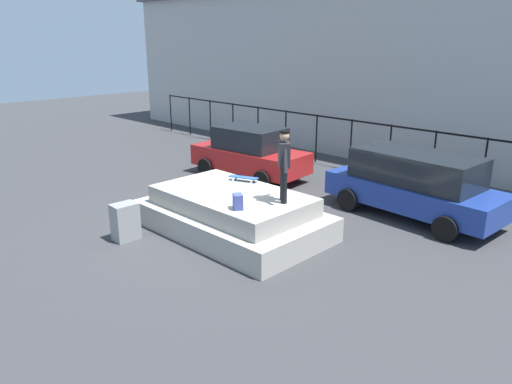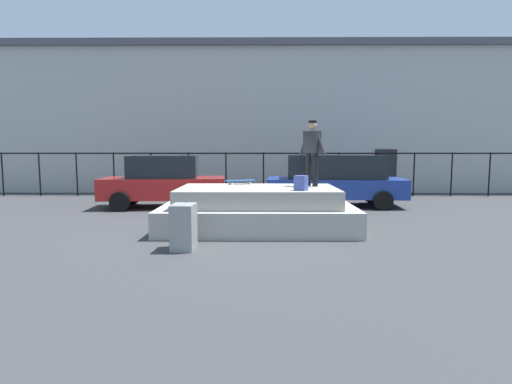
{
  "view_description": "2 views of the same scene",
  "coord_description": "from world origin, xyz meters",
  "px_view_note": "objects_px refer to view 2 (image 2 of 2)",
  "views": [
    {
      "loc": [
        9.08,
        -7.76,
        4.73
      ],
      "look_at": [
        0.64,
        0.8,
        0.88
      ],
      "focal_mm": 34.1,
      "sensor_mm": 36.0,
      "label": 1
    },
    {
      "loc": [
        0.63,
        -10.24,
        2.0
      ],
      "look_at": [
        0.53,
        1.27,
        0.8
      ],
      "focal_mm": 28.82,
      "sensor_mm": 36.0,
      "label": 2
    }
  ],
  "objects_px": {
    "car_red_sedan_near": "(164,181)",
    "skateboard": "(240,181)",
    "backpack": "(301,183)",
    "utility_box": "(184,227)",
    "car_blue_hatchback_mid": "(335,179)",
    "skateboarder": "(312,149)"
  },
  "relations": [
    {
      "from": "car_red_sedan_near",
      "to": "car_blue_hatchback_mid",
      "type": "height_order",
      "value": "car_blue_hatchback_mid"
    },
    {
      "from": "skateboarder",
      "to": "car_red_sedan_near",
      "type": "relative_size",
      "value": 0.39
    },
    {
      "from": "skateboard",
      "to": "car_blue_hatchback_mid",
      "type": "relative_size",
      "value": 0.17
    },
    {
      "from": "skateboarder",
      "to": "skateboard",
      "type": "xyz_separation_m",
      "value": [
        -1.87,
        0.51,
        -0.86
      ]
    },
    {
      "from": "car_red_sedan_near",
      "to": "skateboard",
      "type": "bearing_deg",
      "value": -47.11
    },
    {
      "from": "backpack",
      "to": "utility_box",
      "type": "distance_m",
      "value": 2.96
    },
    {
      "from": "car_red_sedan_near",
      "to": "utility_box",
      "type": "xyz_separation_m",
      "value": [
        1.78,
        -6.02,
        -0.44
      ]
    },
    {
      "from": "backpack",
      "to": "utility_box",
      "type": "xyz_separation_m",
      "value": [
        -2.48,
        -1.42,
        -0.77
      ]
    },
    {
      "from": "backpack",
      "to": "car_blue_hatchback_mid",
      "type": "relative_size",
      "value": 0.07
    },
    {
      "from": "skateboarder",
      "to": "utility_box",
      "type": "height_order",
      "value": "skateboarder"
    },
    {
      "from": "backpack",
      "to": "car_red_sedan_near",
      "type": "bearing_deg",
      "value": 166.51
    },
    {
      "from": "backpack",
      "to": "car_red_sedan_near",
      "type": "height_order",
      "value": "car_red_sedan_near"
    },
    {
      "from": "skateboarder",
      "to": "car_red_sedan_near",
      "type": "height_order",
      "value": "skateboarder"
    },
    {
      "from": "car_red_sedan_near",
      "to": "backpack",
      "type": "bearing_deg",
      "value": -47.15
    },
    {
      "from": "skateboard",
      "to": "car_blue_hatchback_mid",
      "type": "height_order",
      "value": "car_blue_hatchback_mid"
    },
    {
      "from": "skateboarder",
      "to": "backpack",
      "type": "relative_size",
      "value": 4.84
    },
    {
      "from": "skateboard",
      "to": "car_red_sedan_near",
      "type": "height_order",
      "value": "car_red_sedan_near"
    },
    {
      "from": "car_blue_hatchback_mid",
      "to": "utility_box",
      "type": "relative_size",
      "value": 5.3
    },
    {
      "from": "skateboard",
      "to": "utility_box",
      "type": "bearing_deg",
      "value": -108.16
    },
    {
      "from": "car_red_sedan_near",
      "to": "utility_box",
      "type": "distance_m",
      "value": 6.29
    },
    {
      "from": "skateboard",
      "to": "utility_box",
      "type": "xyz_separation_m",
      "value": [
        -0.99,
        -3.03,
        -0.69
      ]
    },
    {
      "from": "skateboarder",
      "to": "car_blue_hatchback_mid",
      "type": "xyz_separation_m",
      "value": [
        1.32,
        3.88,
        -1.07
      ]
    }
  ]
}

